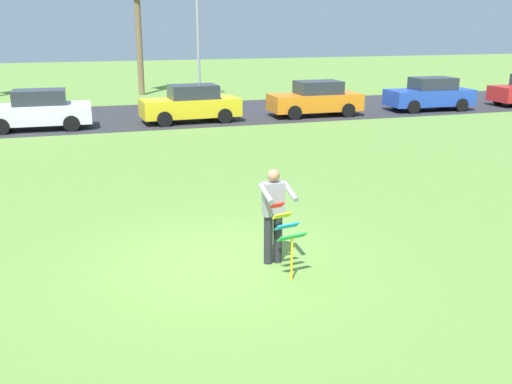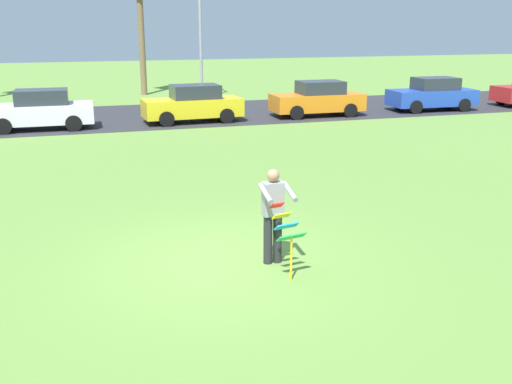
% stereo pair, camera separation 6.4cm
% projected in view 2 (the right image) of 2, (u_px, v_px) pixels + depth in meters
% --- Properties ---
extents(ground_plane, '(120.00, 120.00, 0.00)m').
position_uv_depth(ground_plane, '(223.00, 261.00, 10.76)').
color(ground_plane, olive).
extents(road_strip, '(120.00, 8.00, 0.01)m').
position_uv_depth(road_strip, '(126.00, 117.00, 27.28)').
color(road_strip, '#2D2D33').
rests_on(road_strip, ground).
extents(person_kite_flyer, '(0.53, 0.65, 1.73)m').
position_uv_depth(person_kite_flyer, '(273.00, 213.00, 10.44)').
color(person_kite_flyer, '#26262B').
rests_on(person_kite_flyer, ground).
extents(kite_held, '(0.53, 0.69, 1.24)m').
position_uv_depth(kite_held, '(287.00, 229.00, 9.89)').
color(kite_held, red).
rests_on(kite_held, ground).
extents(parked_car_white, '(4.23, 1.90, 1.60)m').
position_uv_depth(parked_car_white, '(40.00, 110.00, 23.84)').
color(parked_car_white, white).
rests_on(parked_car_white, ground).
extents(parked_car_yellow, '(4.26, 1.96, 1.60)m').
position_uv_depth(parked_car_yellow, '(193.00, 104.00, 25.63)').
color(parked_car_yellow, yellow).
rests_on(parked_car_yellow, ground).
extents(parked_car_orange, '(4.22, 1.88, 1.60)m').
position_uv_depth(parked_car_orange, '(318.00, 99.00, 27.30)').
color(parked_car_orange, orange).
rests_on(parked_car_orange, ground).
extents(parked_car_blue, '(4.26, 1.96, 1.60)m').
position_uv_depth(parked_car_blue, '(432.00, 95.00, 29.04)').
color(parked_car_blue, '#2347B7').
rests_on(parked_car_blue, ground).
extents(streetlight_pole, '(0.24, 1.65, 7.00)m').
position_uv_depth(streetlight_pole, '(200.00, 26.00, 32.37)').
color(streetlight_pole, '#9E9EA3').
rests_on(streetlight_pole, ground).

